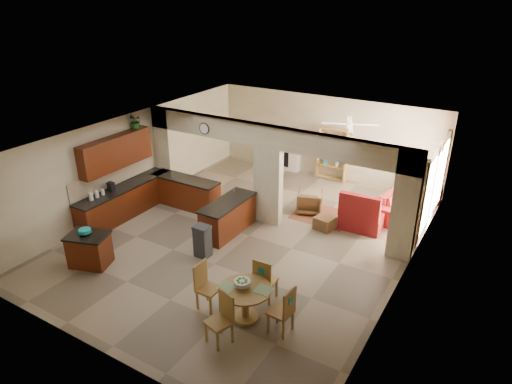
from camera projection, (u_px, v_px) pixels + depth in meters
The scene contains 39 objects.
floor at pixel (249, 236), 12.21m from camera, with size 10.00×10.00×0.00m, color gray.
ceiling at pixel (248, 135), 11.06m from camera, with size 10.00×10.00×0.00m, color white.
wall_back at pixel (326, 137), 15.54m from camera, with size 8.00×8.00×0.00m, color beige.
wall_front at pixel (94, 290), 7.73m from camera, with size 8.00×8.00×0.00m, color beige.
wall_left at pixel (134, 160), 13.51m from camera, with size 10.00×10.00×0.00m, color beige.
wall_right at pixel (407, 227), 9.76m from camera, with size 10.00×10.00×0.00m, color beige.
partition_left_pier at pixel (165, 152), 14.15m from camera, with size 0.60×0.25×2.80m, color beige.
partition_center_pier at pixel (268, 185), 12.54m from camera, with size 0.80×0.25×2.20m, color beige.
partition_right_pier at pixel (405, 206), 10.68m from camera, with size 0.60×0.25×2.80m, color beige.
partition_header at pixel (269, 136), 11.96m from camera, with size 8.00×0.25×0.60m, color beige.
kitchen_counter at pixel (150, 197), 13.35m from camera, with size 2.52×3.29×1.48m.
upper_cabinets at pixel (116, 152), 12.58m from camera, with size 0.35×2.40×0.90m, color #461508.
peninsula at pixel (228, 217), 12.22m from camera, with size 0.70×1.85×0.91m.
wall_clock at pixel (204, 129), 12.80m from camera, with size 0.34×0.34×0.03m, color #4B2B19.
rug at pixel (322, 215), 13.29m from camera, with size 1.60×1.30×0.01m, color brown.
fireplace at pixel (282, 152), 16.48m from camera, with size 1.60×0.35×1.20m.
shelving_unit at pixel (333, 154), 15.44m from camera, with size 1.00×0.32×1.80m, color #A47938.
window_a at pixel (428, 196), 11.65m from camera, with size 0.02×0.90×1.90m, color white.
window_b at pixel (441, 175), 12.98m from camera, with size 0.02×0.90×1.90m, color white.
glazed_door at pixel (434, 190), 12.38m from camera, with size 0.02×0.70×2.10m, color white.
drape_a_left at pixel (421, 205), 11.20m from camera, with size 0.10×0.28×2.30m, color #3B1A17.
drape_a_right at pixel (431, 188), 12.14m from camera, with size 0.10×0.28×2.30m, color #3B1A17.
drape_b_left at pixel (435, 181), 12.53m from camera, with size 0.10×0.28×2.30m, color #3B1A17.
drape_b_right at pixel (444, 168), 13.47m from camera, with size 0.10×0.28×2.30m, color #3B1A17.
ceiling_fan at pixel (350, 124), 12.80m from camera, with size 1.00×1.00×0.10m, color white.
kitchen_island at pixel (89, 250), 10.79m from camera, with size 1.10×0.94×0.81m.
teal_bowl at pixel (85, 232), 10.61m from camera, with size 0.29×0.29×0.14m, color teal.
trash_can at pixel (203, 242), 11.14m from camera, with size 0.36×0.31×0.77m, color #2A292C.
dining_table at pixel (245, 298), 9.00m from camera, with size 1.05×1.05×0.72m.
fruit_bowl at pixel (242, 283), 8.90m from camera, with size 0.33×0.33×0.17m, color #5DA122.
sofa at pixel (409, 202), 13.26m from camera, with size 1.01×2.58×0.75m, color maroon.
chaise at pixel (362, 220), 12.57m from camera, with size 1.11×0.91×0.44m, color maroon.
armchair at pixel (310, 202), 13.37m from camera, with size 0.70×0.72×0.66m, color maroon.
ottoman at pixel (325, 223), 12.50m from camera, with size 0.49×0.49×0.35m, color maroon.
plant at pixel (136, 121), 12.97m from camera, with size 0.39×0.34×0.44m, color #164A13.
chair_north at pixel (264, 279), 9.47m from camera, with size 0.44×0.44×1.02m.
chair_east at pixel (285, 309), 8.57m from camera, with size 0.45×0.45×1.02m.
chair_south at pixel (222, 316), 8.40m from camera, with size 0.52×0.52×1.02m.
chair_west at pixel (205, 284), 9.31m from camera, with size 0.43×0.43×1.02m.
Camera 1 is at (5.63, -9.03, 6.10)m, focal length 32.00 mm.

